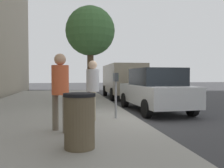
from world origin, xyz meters
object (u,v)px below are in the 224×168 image
(pedestrian_at_meter, at_px, (93,85))
(street_tree, at_px, (90,32))
(parked_van_far, at_px, (123,79))
(pedestrian_bystander, at_px, (60,85))
(parking_meter, at_px, (116,86))
(traffic_signal, at_px, (92,58))
(parked_sedan_near, at_px, (155,90))
(trash_bin, at_px, (80,121))

(pedestrian_at_meter, xyz_separation_m, street_tree, (4.81, -0.35, 2.46))
(parked_van_far, bearing_deg, pedestrian_bystander, 158.91)
(parking_meter, xyz_separation_m, traffic_signal, (8.03, -0.05, 1.41))
(pedestrian_bystander, xyz_separation_m, parked_van_far, (9.53, -3.67, 0.00))
(parked_sedan_near, bearing_deg, parking_meter, 135.26)
(pedestrian_bystander, distance_m, parked_sedan_near, 5.10)
(parking_meter, bearing_deg, parked_sedan_near, -44.74)
(parked_sedan_near, bearing_deg, pedestrian_at_meter, 127.32)
(parked_sedan_near, distance_m, street_tree, 4.56)
(street_tree, height_order, trash_bin, street_tree)
(parking_meter, distance_m, street_tree, 5.40)
(pedestrian_at_meter, xyz_separation_m, traffic_signal, (8.07, -0.76, 1.37))
(parking_meter, bearing_deg, pedestrian_at_meter, 93.18)
(parking_meter, height_order, traffic_signal, traffic_signal)
(traffic_signal, height_order, trash_bin, traffic_signal)
(parking_meter, height_order, pedestrian_bystander, pedestrian_bystander)
(parked_sedan_near, relative_size, street_tree, 0.93)
(traffic_signal, relative_size, trash_bin, 3.56)
(pedestrian_bystander, distance_m, parked_van_far, 10.21)
(street_tree, bearing_deg, traffic_signal, -7.15)
(parked_sedan_near, bearing_deg, pedestrian_bystander, 133.76)
(parked_sedan_near, bearing_deg, parked_van_far, 0.02)
(pedestrian_bystander, xyz_separation_m, trash_bin, (-1.40, -0.39, -0.60))
(trash_bin, bearing_deg, parking_meter, -23.40)
(pedestrian_bystander, height_order, traffic_signal, traffic_signal)
(parked_sedan_near, relative_size, trash_bin, 4.42)
(pedestrian_at_meter, height_order, parked_sedan_near, pedestrian_at_meter)
(traffic_signal, bearing_deg, parked_van_far, -88.61)
(parking_meter, height_order, parked_sedan_near, parked_sedan_near)
(pedestrian_at_meter, height_order, parked_van_far, parked_van_far)
(parked_van_far, bearing_deg, trash_bin, 163.28)
(parked_sedan_near, bearing_deg, trash_bin, 146.29)
(parked_sedan_near, bearing_deg, traffic_signal, 18.58)
(parked_sedan_near, distance_m, traffic_signal, 6.51)
(pedestrian_at_meter, height_order, pedestrian_bystander, pedestrian_bystander)
(trash_bin, bearing_deg, pedestrian_at_meter, -10.46)
(pedestrian_bystander, relative_size, traffic_signal, 0.51)
(pedestrian_at_meter, bearing_deg, pedestrian_bystander, -119.08)
(street_tree, distance_m, trash_bin, 8.24)
(parking_meter, xyz_separation_m, parked_van_far, (8.07, -2.05, 0.09))
(parking_meter, distance_m, pedestrian_bystander, 2.18)
(parked_van_far, distance_m, street_tree, 4.75)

